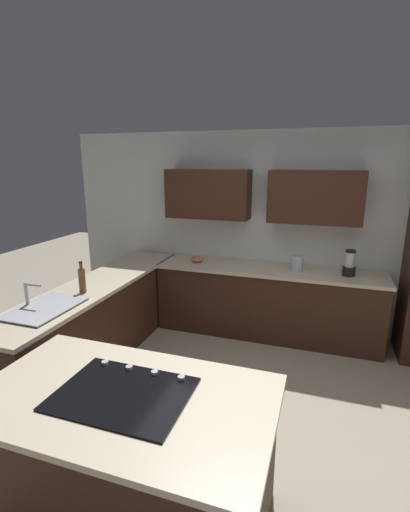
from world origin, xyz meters
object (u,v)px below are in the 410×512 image
(cooktop, at_px, (123,393))
(dish_soap_bottle, at_px, (82,280))
(kettle, at_px, (297,263))
(mixing_bowl, at_px, (197,259))
(blender, at_px, (349,265))
(sink_unit, at_px, (45,307))

(cooktop, bearing_deg, dish_soap_bottle, -46.67)
(kettle, bearing_deg, mixing_bowl, 0.00)
(cooktop, distance_m, kettle, 2.93)
(blender, xyz_separation_m, dish_soap_bottle, (2.62, 1.48, 0.00))
(mixing_bowl, height_order, kettle, kettle)
(sink_unit, distance_m, mixing_bowl, 2.11)
(sink_unit, distance_m, kettle, 2.86)
(blender, relative_size, mixing_bowl, 1.85)
(kettle, relative_size, dish_soap_bottle, 0.58)
(sink_unit, relative_size, kettle, 3.66)
(blender, bearing_deg, mixing_bowl, 0.00)
(cooktop, height_order, dish_soap_bottle, dish_soap_bottle)
(sink_unit, xyz_separation_m, cooktop, (-1.34, 0.88, -0.01))
(sink_unit, xyz_separation_m, blender, (-2.68, -1.96, 0.11))
(cooktop, height_order, mixing_bowl, mixing_bowl)
(sink_unit, xyz_separation_m, kettle, (-2.08, -1.96, 0.08))
(cooktop, bearing_deg, sink_unit, -33.22)
(kettle, height_order, dish_soap_bottle, dish_soap_bottle)
(blender, bearing_deg, cooktop, 64.73)
(sink_unit, distance_m, blender, 3.32)
(dish_soap_bottle, bearing_deg, blender, -150.51)
(sink_unit, distance_m, dish_soap_bottle, 0.50)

